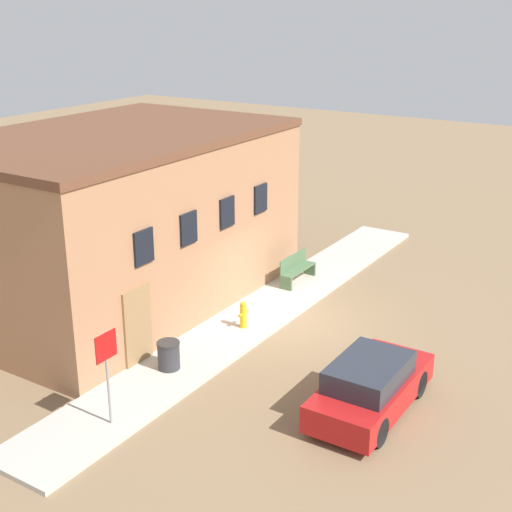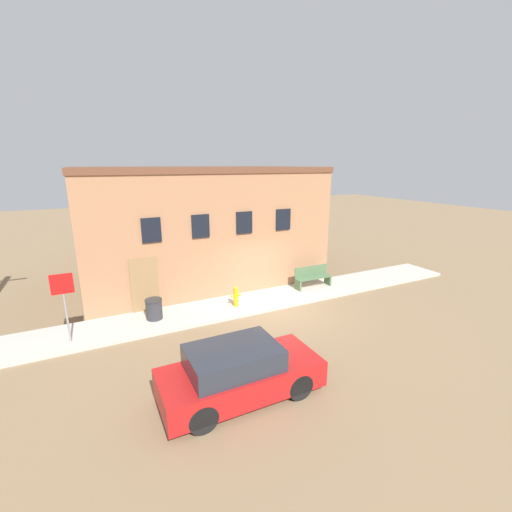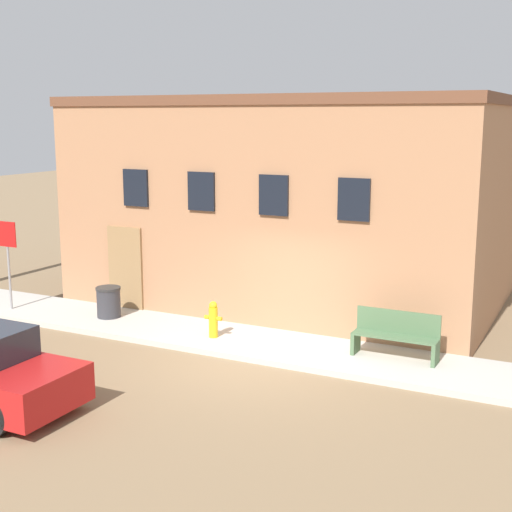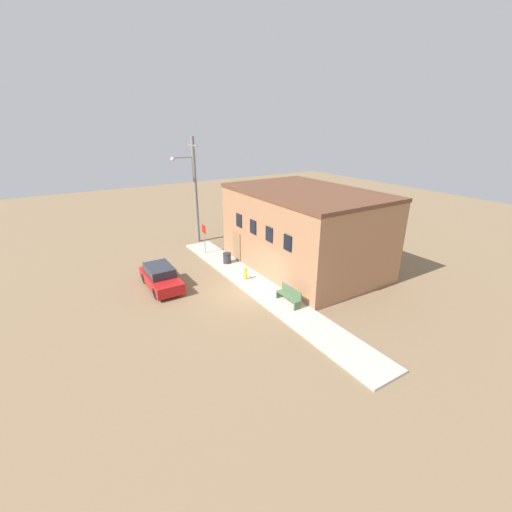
{
  "view_description": "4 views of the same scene",
  "coord_description": "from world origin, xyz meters",
  "px_view_note": "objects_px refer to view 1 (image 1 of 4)",
  "views": [
    {
      "loc": [
        -17.05,
        -9.55,
        9.05
      ],
      "look_at": [
        -0.42,
        1.01,
        2.0
      ],
      "focal_mm": 50.0,
      "sensor_mm": 36.0,
      "label": 1
    },
    {
      "loc": [
        -6.25,
        -10.66,
        5.5
      ],
      "look_at": [
        -0.42,
        1.01,
        2.0
      ],
      "focal_mm": 24.0,
      "sensor_mm": 36.0,
      "label": 2
    },
    {
      "loc": [
        6.2,
        -12.21,
        4.9
      ],
      "look_at": [
        -0.42,
        1.01,
        2.0
      ],
      "focal_mm": 50.0,
      "sensor_mm": 36.0,
      "label": 3
    },
    {
      "loc": [
        15.83,
        -9.17,
        9.5
      ],
      "look_at": [
        -0.42,
        1.01,
        2.0
      ],
      "focal_mm": 24.0,
      "sensor_mm": 36.0,
      "label": 4
    }
  ],
  "objects_px": {
    "bench": "(296,269)",
    "parked_car": "(371,386)",
    "stop_sign": "(107,361)",
    "trash_bin": "(169,355)",
    "fire_hydrant": "(243,314)"
  },
  "relations": [
    {
      "from": "stop_sign",
      "to": "trash_bin",
      "type": "bearing_deg",
      "value": 10.82
    },
    {
      "from": "stop_sign",
      "to": "parked_car",
      "type": "distance_m",
      "value": 6.03
    },
    {
      "from": "bench",
      "to": "trash_bin",
      "type": "relative_size",
      "value": 2.32
    },
    {
      "from": "bench",
      "to": "parked_car",
      "type": "distance_m",
      "value": 7.99
    },
    {
      "from": "stop_sign",
      "to": "bench",
      "type": "distance_m",
      "value": 9.8
    },
    {
      "from": "stop_sign",
      "to": "trash_bin",
      "type": "height_order",
      "value": "stop_sign"
    },
    {
      "from": "stop_sign",
      "to": "parked_car",
      "type": "bearing_deg",
      "value": -50.86
    },
    {
      "from": "stop_sign",
      "to": "trash_bin",
      "type": "distance_m",
      "value": 2.97
    },
    {
      "from": "stop_sign",
      "to": "bench",
      "type": "height_order",
      "value": "stop_sign"
    },
    {
      "from": "fire_hydrant",
      "to": "bench",
      "type": "distance_m",
      "value": 3.98
    },
    {
      "from": "bench",
      "to": "parked_car",
      "type": "height_order",
      "value": "parked_car"
    },
    {
      "from": "bench",
      "to": "parked_car",
      "type": "relative_size",
      "value": 0.44
    },
    {
      "from": "stop_sign",
      "to": "parked_car",
      "type": "relative_size",
      "value": 0.57
    },
    {
      "from": "fire_hydrant",
      "to": "parked_car",
      "type": "height_order",
      "value": "parked_car"
    },
    {
      "from": "fire_hydrant",
      "to": "stop_sign",
      "type": "xyz_separation_m",
      "value": [
        -5.76,
        -0.24,
        1.14
      ]
    }
  ]
}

